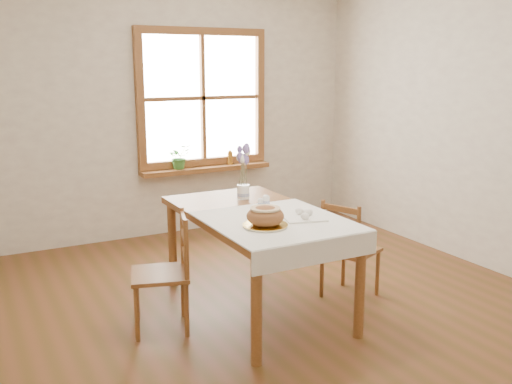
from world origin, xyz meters
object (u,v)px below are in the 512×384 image
bread_plate (265,226)px  flower_vase (243,193)px  chair_left (160,272)px  chair_right (351,248)px  dining_table (256,223)px

bread_plate → flower_vase: flower_vase is taller
chair_left → chair_right: 1.51m
bread_plate → flower_vase: (0.24, 0.80, 0.04)m
dining_table → flower_vase: (0.10, 0.40, 0.14)m
dining_table → chair_right: (0.76, -0.15, -0.27)m
chair_right → flower_vase: 0.95m
dining_table → bread_plate: 0.44m
dining_table → chair_right: size_ratio=2.02×
chair_right → chair_left: bearing=62.6°
chair_left → bread_plate: chair_left is taller
bread_plate → dining_table: bearing=70.3°
dining_table → bread_plate: (-0.14, -0.40, 0.10)m
flower_vase → chair_left: bearing=-155.1°
chair_right → bread_plate: chair_right is taller
chair_right → dining_table: bearing=57.7°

